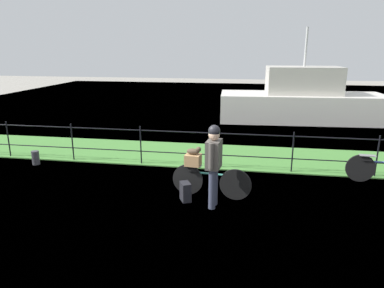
# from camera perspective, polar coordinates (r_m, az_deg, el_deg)

# --- Properties ---
(ground_plane) EXTENTS (60.00, 60.00, 0.00)m
(ground_plane) POSITION_cam_1_polar(r_m,az_deg,el_deg) (7.48, -6.04, -9.08)
(ground_plane) COLOR gray
(grass_strip) EXTENTS (27.00, 2.40, 0.03)m
(grass_strip) POSITION_cam_1_polar(r_m,az_deg,el_deg) (10.48, -1.24, -1.65)
(grass_strip) COLOR #478438
(grass_strip) RESTS_ON ground
(harbor_water) EXTENTS (30.00, 30.00, 0.00)m
(harbor_water) POSITION_cam_1_polar(r_m,az_deg,el_deg) (17.45, 3.25, 5.21)
(harbor_water) COLOR #60849E
(harbor_water) RESTS_ON ground
(iron_fence) EXTENTS (18.04, 0.04, 1.07)m
(iron_fence) POSITION_cam_1_polar(r_m,az_deg,el_deg) (9.29, -2.51, -0.00)
(iron_fence) COLOR black
(iron_fence) RESTS_ON ground
(bicycle_main) EXTENTS (1.71, 0.27, 0.67)m
(bicycle_main) POSITION_cam_1_polar(r_m,az_deg,el_deg) (7.48, 3.01, -6.07)
(bicycle_main) COLOR black
(bicycle_main) RESTS_ON ground
(wooden_crate) EXTENTS (0.35, 0.31, 0.24)m
(wooden_crate) POSITION_cam_1_polar(r_m,az_deg,el_deg) (7.42, 0.17, -2.62)
(wooden_crate) COLOR #A87F51
(wooden_crate) RESTS_ON bicycle_main
(terrier_dog) EXTENTS (0.32, 0.17, 0.18)m
(terrier_dog) POSITION_cam_1_polar(r_m,az_deg,el_deg) (7.36, 0.36, -1.16)
(terrier_dog) COLOR #4C3D2D
(terrier_dog) RESTS_ON wooden_crate
(cyclist_person) EXTENTS (0.31, 0.54, 1.68)m
(cyclist_person) POSITION_cam_1_polar(r_m,az_deg,el_deg) (6.81, 3.57, -2.47)
(cyclist_person) COLOR #383D51
(cyclist_person) RESTS_ON ground
(backpack_on_paving) EXTENTS (0.29, 0.33, 0.40)m
(backpack_on_paving) POSITION_cam_1_polar(r_m,az_deg,el_deg) (7.34, -1.08, -7.79)
(backpack_on_paving) COLOR black
(backpack_on_paving) RESTS_ON ground
(mooring_bollard) EXTENTS (0.20, 0.20, 0.38)m
(mooring_bollard) POSITION_cam_1_polar(r_m,az_deg,el_deg) (10.47, -24.20, -2.06)
(mooring_bollard) COLOR #38383D
(mooring_bollard) RESTS_ON ground
(moored_boat_near) EXTENTS (7.06, 2.72, 3.93)m
(moored_boat_near) POSITION_cam_1_polar(r_m,az_deg,el_deg) (15.97, 17.46, 6.70)
(moored_boat_near) COLOR silver
(moored_boat_near) RESTS_ON ground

